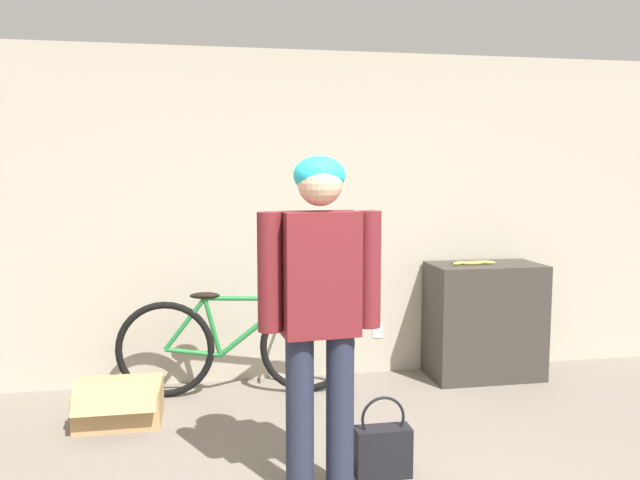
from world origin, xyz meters
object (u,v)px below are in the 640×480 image
person (320,296)px  cardboard_box (120,403)px  bicycle (237,345)px  handbag (383,449)px  banana (472,263)px

person → cardboard_box: size_ratio=3.18×
person → bicycle: 1.69m
bicycle → person: bearing=-72.7°
person → cardboard_box: (-1.15, 1.14, -0.91)m
handbag → cardboard_box: handbag is taller
bicycle → handbag: (0.72, -1.41, -0.23)m
banana → handbag: banana is taller
banana → cardboard_box: size_ratio=0.68×
banana → cardboard_box: banana is taller
person → bicycle: (-0.35, 1.51, -0.66)m
person → banana: person is taller
banana → handbag: bearing=-128.1°
person → banana: size_ratio=4.70×
handbag → bicycle: bearing=117.1°
banana → cardboard_box: bearing=-171.2°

